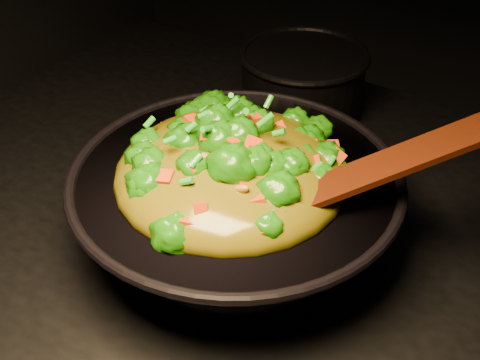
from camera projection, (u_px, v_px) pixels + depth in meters
The scene contains 4 objects.
wok at pixel (236, 210), 0.81m from camera, with size 0.42×0.42×0.12m, color black, non-canonical shape.
stir_fry at pixel (230, 144), 0.74m from camera, with size 0.30×0.30×0.10m, color #1C6707, non-canonical shape.
spatula at pixel (370, 172), 0.69m from camera, with size 0.32×0.05×0.01m, color #320F06.
back_pot at pixel (303, 83), 1.09m from camera, with size 0.22×0.22×0.13m, color black.
Camera 1 is at (0.37, -0.60, 1.48)m, focal length 45.00 mm.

